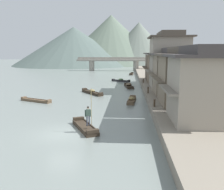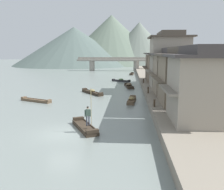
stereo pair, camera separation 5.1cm
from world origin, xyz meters
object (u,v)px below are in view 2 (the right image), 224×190
object	(u,v)px
boat_foreground_poled	(85,127)
boat_moored_second	(121,81)
boatman_person	(88,114)
mooring_post_dock_near	(154,103)
house_waterfront_tall	(177,72)
boat_moored_third	(132,74)
stone_bridge	(114,62)
house_waterfront_far	(162,66)
house_waterfront_end	(160,65)
mooring_post_dock_mid	(148,90)
house_waterfront_nearest	(204,85)
mooring_post_dock_far	(143,81)
house_waterfront_narrow	(169,60)
boat_midriver_upstream	(132,100)
house_waterfront_second	(187,76)
boat_moored_nearest	(36,100)
boat_moored_far	(92,92)
boat_midriver_drifting	(129,86)

from	to	relation	value
boat_foreground_poled	boat_moored_second	size ratio (longest dim) A/B	1.06
boatman_person	boat_moored_second	size ratio (longest dim) A/B	0.73
boat_foreground_poled	mooring_post_dock_near	distance (m)	8.55
house_waterfront_tall	boat_moored_third	bearing A→B (deg)	98.59
boat_moored_second	stone_bridge	size ratio (longest dim) A/B	0.16
house_waterfront_tall	house_waterfront_far	xyz separation A→B (m)	(-0.37, 12.59, 0.01)
boat_foreground_poled	house_waterfront_end	xyz separation A→B (m)	(9.94, 32.52, 3.62)
boat_moored_third	house_waterfront_end	bearing A→B (deg)	-74.34
mooring_post_dock_mid	stone_bridge	distance (m)	53.21
house_waterfront_nearest	mooring_post_dock_far	distance (m)	26.21
house_waterfront_narrow	mooring_post_dock_mid	size ratio (longest dim) A/B	9.80
stone_bridge	boat_moored_second	bearing A→B (deg)	-83.84
boat_midriver_upstream	house_waterfront_second	size ratio (longest dim) A/B	0.63
boat_foreground_poled	boat_midriver_upstream	distance (m)	12.76
boat_moored_third	boatman_person	bearing A→B (deg)	-94.27
house_waterfront_nearest	mooring_post_dock_near	size ratio (longest dim) A/B	8.45
boat_moored_nearest	house_waterfront_nearest	world-z (taller)	house_waterfront_nearest
boat_foreground_poled	house_waterfront_nearest	xyz separation A→B (m)	(9.70, 0.43, 3.61)
boat_moored_far	stone_bridge	bearing A→B (deg)	89.47
house_waterfront_end	house_waterfront_tall	bearing A→B (deg)	-89.48
house_waterfront_far	house_waterfront_second	bearing A→B (deg)	-89.40
boat_midriver_upstream	house_waterfront_end	xyz separation A→B (m)	(5.91, 20.42, 3.56)
boat_moored_third	boat_midriver_upstream	bearing A→B (deg)	-90.52
house_waterfront_second	house_waterfront_end	distance (m)	24.79
boat_foreground_poled	mooring_post_dock_far	xyz separation A→B (m)	(6.30, 26.29, 1.00)
boat_midriver_drifting	house_waterfront_end	size ratio (longest dim) A/B	0.84
mooring_post_dock_near	stone_bridge	xyz separation A→B (m)	(-7.87, 61.35, 1.82)
boat_moored_third	mooring_post_dock_mid	size ratio (longest dim) A/B	4.84
boat_moored_second	mooring_post_dock_far	distance (m)	9.57
boat_moored_third	mooring_post_dock_near	xyz separation A→B (m)	(1.91, -46.63, 1.00)
boatman_person	mooring_post_dock_near	size ratio (longest dim) A/B	3.84
mooring_post_dock_far	boat_moored_far	bearing A→B (deg)	-135.67
boat_moored_third	mooring_post_dock_near	bearing A→B (deg)	-87.65
boat_moored_third	house_waterfront_narrow	bearing A→B (deg)	-79.86
boat_moored_nearest	mooring_post_dock_mid	bearing A→B (deg)	11.37
house_waterfront_tall	house_waterfront_end	distance (m)	18.01
house_waterfront_end	stone_bridge	world-z (taller)	house_waterfront_end
house_waterfront_second	boatman_person	bearing A→B (deg)	-138.05
house_waterfront_end	mooring_post_dock_far	size ratio (longest dim) A/B	8.56
boat_moored_third	house_waterfront_end	distance (m)	20.88
boat_midriver_drifting	stone_bridge	bearing A→B (deg)	97.26
mooring_post_dock_near	boat_moored_far	bearing A→B (deg)	123.73
house_waterfront_narrow	stone_bridge	bearing A→B (deg)	104.09
boat_moored_second	house_waterfront_narrow	distance (m)	16.68
mooring_post_dock_mid	boat_midriver_upstream	bearing A→B (deg)	-134.14
house_waterfront_end	stone_bridge	xyz separation A→B (m)	(-11.50, 34.52, -0.79)
boatman_person	house_waterfront_end	distance (m)	34.73
house_waterfront_far	boat_foreground_poled	bearing A→B (deg)	-109.76
boatman_person	mooring_post_dock_near	bearing A→B (deg)	47.89
house_waterfront_tall	house_waterfront_far	world-z (taller)	same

